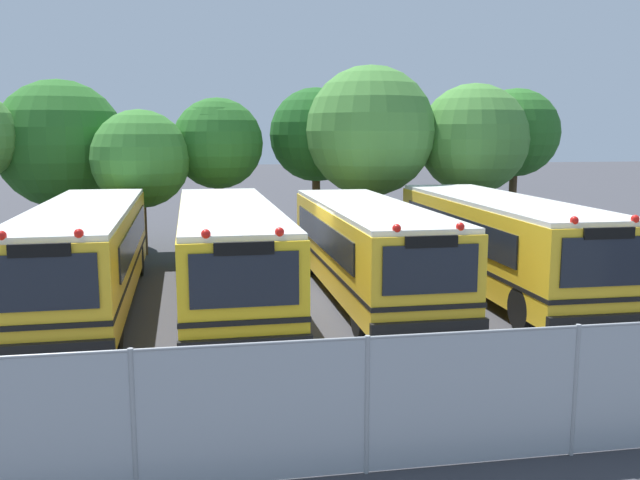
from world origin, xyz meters
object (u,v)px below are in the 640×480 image
Objects in this scene: school_bus_3 at (498,240)px; tree_2 at (138,158)px; tree_1 at (62,146)px; traffic_cone at (145,419)px; school_bus_1 at (228,250)px; tree_7 at (512,134)px; school_bus_0 at (85,251)px; tree_5 at (368,131)px; tree_3 at (217,141)px; school_bus_2 at (368,246)px; tree_6 at (473,138)px; tree_4 at (316,134)px.

school_bus_3 is 2.04× the size of tree_2.
traffic_cone is (4.32, -17.97, -3.66)m from tree_1.
traffic_cone is at bearing 42.19° from school_bus_3.
tree_7 is (11.88, 8.30, 2.99)m from school_bus_1.
tree_5 is at bearing -141.95° from school_bus_0.
school_bus_2 is at bearing -65.97° from tree_3.
tree_1 is at bearing -78.11° from school_bus_0.
tree_2 is at bearing -161.73° from tree_3.
tree_6 is (9.97, -0.83, 0.09)m from tree_3.
school_bus_3 is 8.47m from tree_6.
tree_6 is (5.95, -2.05, -0.15)m from tree_4.
school_bus_0 is 3.67m from school_bus_1.
tree_4 is 1.01× the size of tree_7.
school_bus_3 is 16.19× the size of traffic_cone.
school_bus_2 is at bearing -103.88° from tree_5.
tree_7 is at bearing -134.73° from school_bus_2.
tree_7 reaches higher than traffic_cone.
tree_1 is 0.92× the size of tree_5.
tree_1 is (-5.89, 9.93, 2.55)m from school_bus_1.
tree_5 reaches higher than tree_6.
school_bus_0 is 1.72× the size of tree_1.
school_bus_0 is at bearing -0.25° from school_bus_3.
tree_1 is at bearing 167.67° from tree_3.
tree_6 is at bearing -7.60° from tree_1.
school_bus_0 is at bearing -152.81° from tree_7.
school_bus_0 is 1.03× the size of school_bus_3.
school_bus_3 is at bearing -106.83° from tree_6.
tree_2 is 12.86m from tree_6.
traffic_cone is at bearing -85.30° from tree_2.
school_bus_2 is at bearing -91.25° from tree_4.
tree_6 is 20.01m from traffic_cone.
tree_2 is 0.92× the size of tree_3.
tree_7 is at bearing -11.25° from tree_4.
tree_4 is 0.99× the size of tree_6.
tree_3 is at bearing 178.35° from tree_7.
school_bus_0 is 1.75× the size of tree_6.
tree_2 is 0.76× the size of tree_5.
tree_6 reaches higher than school_bus_0.
school_bus_1 is at bearing -69.60° from tree_2.
tree_3 reaches higher than school_bus_3.
tree_7 is (15.53, 7.98, 2.99)m from school_bus_0.
school_bus_1 is at bearing 1.23° from school_bus_2.
tree_5 is (1.96, 7.93, 3.13)m from school_bus_2.
school_bus_2 is 3.85m from school_bus_3.
tree_7 is (11.87, -0.34, 0.25)m from tree_3.
school_bus_2 is at bearing -48.70° from tree_2.
tree_3 is 0.83× the size of tree_5.
tree_5 is (5.77, -0.62, 0.35)m from tree_3.
tree_2 is at bearing -97.33° from school_bus_0.
tree_4 is at bearing 133.58° from tree_5.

